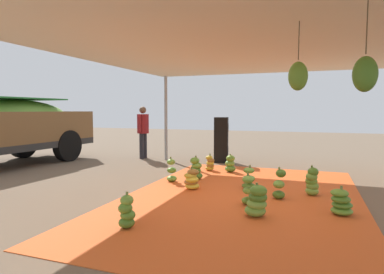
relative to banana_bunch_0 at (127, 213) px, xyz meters
The scene contains 17 objects.
ground_plane 2.85m from the banana_bunch_0, 40.07° to the left, with size 40.00×40.00×0.00m, color brown.
tarp_orange 2.48m from the banana_bunch_0, 28.22° to the right, with size 6.65×4.26×0.01m, color #E05B23.
tent_canopy 3.53m from the banana_bunch_0, 30.53° to the right, with size 8.00×7.00×2.81m.
banana_bunch_0 is the anchor object (origin of this frame).
banana_bunch_1 3.03m from the banana_bunch_0, 11.80° to the left, with size 0.30×0.30×0.57m.
banana_bunch_2 3.42m from the banana_bunch_0, ahead, with size 0.38×0.37×0.56m.
banana_bunch_3 3.11m from the banana_bunch_0, 22.12° to the right, with size 0.36×0.36×0.50m.
banana_bunch_4 4.60m from the banana_bunch_0, ahead, with size 0.36×0.36×0.48m.
banana_bunch_5 2.19m from the banana_bunch_0, 39.14° to the right, with size 0.35×0.33×0.57m.
banana_bunch_6 4.61m from the banana_bunch_0, ahead, with size 0.27×0.31×0.46m.
banana_bunch_7 2.44m from the banana_bunch_0, ahead, with size 0.42×0.40×0.47m.
banana_bunch_8 2.94m from the banana_bunch_0, 38.82° to the right, with size 0.31×0.31×0.59m.
banana_bunch_9 3.30m from the banana_bunch_0, 59.50° to the right, with size 0.40×0.40×0.46m.
banana_bunch_10 1.97m from the banana_bunch_0, 55.10° to the right, with size 0.46×0.46×0.53m.
banana_bunch_11 3.66m from the banana_bunch_0, 41.26° to the right, with size 0.36×0.34×0.58m.
worker_1 6.80m from the banana_bunch_0, 26.54° to the left, with size 0.65×0.39×1.76m.
speaker_stack 6.21m from the banana_bunch_0, ahead, with size 0.54×0.51×1.42m.
Camera 1 is at (-6.06, -1.22, 1.64)m, focal length 30.86 mm.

